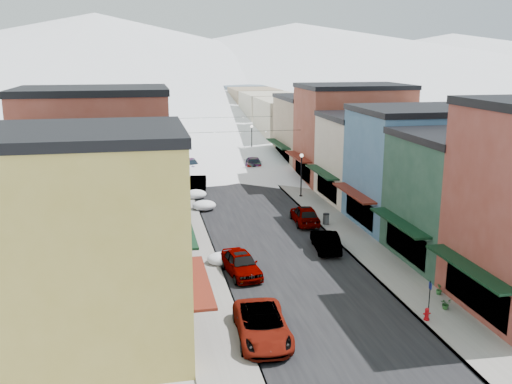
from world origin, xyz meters
name	(u,v)px	position (x,y,z in m)	size (l,w,h in m)	color
ground	(358,359)	(0.00, 0.00, 0.00)	(600.00, 600.00, 0.00)	gray
road	(212,155)	(0.00, 60.00, 0.01)	(10.00, 160.00, 0.01)	black
sidewalk_left	(167,156)	(-6.60, 60.00, 0.07)	(3.20, 160.00, 0.15)	gray
sidewalk_right	(254,153)	(6.60, 60.00, 0.07)	(3.20, 160.00, 0.15)	gray
curb_left	(178,156)	(-5.05, 60.00, 0.07)	(0.10, 160.00, 0.15)	slate
curb_right	(244,154)	(5.05, 60.00, 0.07)	(0.10, 160.00, 0.15)	slate
bldg_l_yellow	(85,242)	(-13.19, 4.00, 5.76)	(11.30, 8.70, 11.50)	gold
bldg_l_cream	(98,215)	(-13.19, 12.50, 4.76)	(11.30, 8.20, 9.50)	beige
bldg_l_brick_near	(97,169)	(-13.69, 20.50, 6.26)	(12.30, 8.20, 12.50)	brown
bldg_l_grayblue	(110,169)	(-13.19, 29.00, 4.51)	(11.30, 9.20, 9.00)	gray
bldg_l_brick_far	(104,144)	(-14.19, 38.00, 5.51)	(13.30, 9.20, 11.00)	brown
bldg_l_tan	(117,136)	(-13.19, 48.00, 5.01)	(11.30, 11.20, 10.00)	#9B7F65
bldg_r_green	(471,197)	(13.19, 12.00, 4.76)	(11.30, 9.20, 9.50)	#1F4131
bldg_r_blue	(415,167)	(13.19, 21.00, 5.26)	(11.30, 9.20, 10.50)	#3E688D
bldg_r_cream	(378,157)	(13.69, 30.00, 4.51)	(12.30, 9.20, 9.00)	beige
bldg_r_brick_far	(352,133)	(14.19, 39.00, 5.76)	(13.30, 9.20, 11.50)	brown
bldg_r_tan	(318,131)	(13.19, 49.00, 4.76)	(11.30, 11.20, 9.50)	#977F63
distant_blocks	(196,113)	(0.00, 83.00, 4.00)	(34.00, 55.00, 8.00)	gray
mountain_ridge	(119,54)	(-19.47, 277.18, 14.36)	(670.00, 340.00, 34.00)	silver
overhead_cables	(223,124)	(0.00, 47.50, 6.20)	(16.40, 15.04, 0.04)	black
car_white_suv	(262,325)	(-4.30, 3.00, 0.82)	(2.72, 5.90, 1.64)	silver
car_silver_sedan	(241,263)	(-3.82, 12.24, 0.84)	(1.98, 4.92, 1.68)	gray
car_dark_hatch	(198,184)	(-4.30, 37.35, 0.83)	(1.75, 5.01, 1.65)	black
car_silver_wagon	(191,166)	(-4.16, 48.26, 0.82)	(2.31, 5.68, 1.65)	#AEB0B7
car_green_sedan	(326,241)	(3.50, 15.96, 0.79)	(1.66, 4.77, 1.57)	black
car_gray_suv	(305,215)	(3.90, 23.13, 0.85)	(2.02, 5.02, 1.71)	gray
car_black_sedan	(253,163)	(4.10, 48.41, 0.82)	(2.31, 5.67, 1.65)	black
car_lane_silver	(203,157)	(-1.88, 53.85, 0.82)	(1.93, 4.80, 1.64)	#A3A4AB
car_lane_white	(212,140)	(1.38, 71.09, 0.71)	(2.35, 5.10, 1.42)	white
fire_hydrant	(427,314)	(5.33, 3.07, 0.49)	(0.43, 0.33, 0.74)	#B40910
parking_sign	(430,296)	(5.69, 3.57, 1.40)	(0.06, 0.29, 2.14)	black
trash_can	(326,219)	(5.57, 22.11, 0.65)	(0.58, 0.58, 0.98)	slate
streetlamp_near	(301,170)	(6.17, 32.43, 3.04)	(0.38, 0.38, 4.58)	black
streetlamp_far	(252,138)	(5.20, 54.94, 3.25)	(0.41, 0.41, 4.91)	black
planter_near	(446,304)	(7.12, 4.17, 0.49)	(0.61, 0.52, 0.67)	#285827
planter_far	(439,289)	(7.80, 6.20, 0.49)	(0.38, 0.38, 0.67)	#2D642E
snow_pile_near	(221,258)	(-4.88, 14.58, 0.42)	(2.10, 2.49, 0.89)	white
snow_pile_mid	(204,205)	(-4.48, 29.51, 0.47)	(2.33, 2.63, 0.99)	white
snow_pile_far	(196,194)	(-4.88, 34.14, 0.47)	(2.32, 2.63, 0.98)	white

